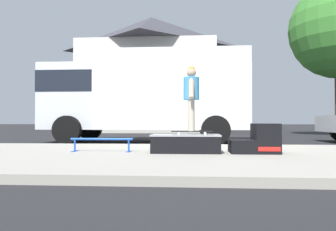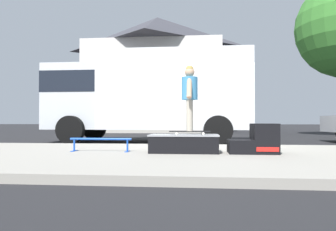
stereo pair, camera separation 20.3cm
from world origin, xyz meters
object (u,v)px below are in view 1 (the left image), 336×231
skateboard (191,132)px  box_truck (145,93)px  skate_box (186,143)px  kicker_ramp (258,141)px  grind_rail (102,142)px  skater_kid (191,92)px

skateboard → box_truck: (-1.63, 5.03, 1.18)m
skate_box → kicker_ramp: (1.37, -0.00, 0.04)m
grind_rail → kicker_ramp: bearing=-1.0°
kicker_ramp → skateboard: (-1.26, -0.05, 0.17)m
grind_rail → box_truck: (0.14, 4.93, 1.38)m
skateboard → skater_kid: bearing=-116.6°
skate_box → skateboard: size_ratio=1.66×
kicker_ramp → grind_rail: kicker_ramp is taller
skate_box → skateboard: skateboard is taller
skate_box → box_truck: (-1.52, 4.98, 1.39)m
kicker_ramp → box_truck: bearing=120.1°
kicker_ramp → skateboard: size_ratio=1.13×
skate_box → grind_rail: skate_box is taller
grind_rail → box_truck: box_truck is taller
box_truck → skateboard: bearing=-72.0°
skateboard → skater_kid: size_ratio=0.63×
skateboard → skater_kid: 0.75m
kicker_ramp → skate_box: bearing=180.0°
kicker_ramp → box_truck: 5.91m
grind_rail → skater_kid: (1.78, -0.10, 0.96)m
skate_box → skater_kid: bearing=-25.0°
grind_rail → skateboard: size_ratio=1.58×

